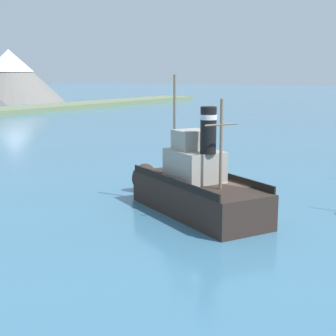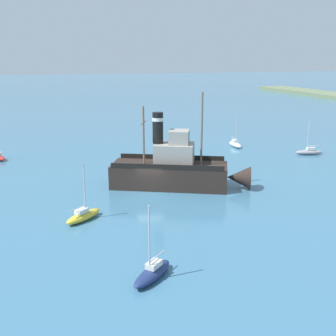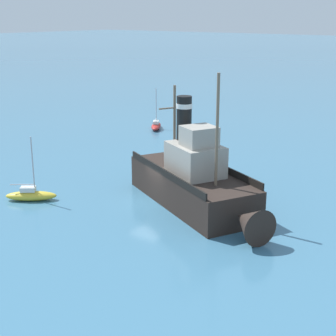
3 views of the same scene
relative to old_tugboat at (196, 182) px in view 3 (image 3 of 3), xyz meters
The scene contains 4 objects.
ground_plane 3.89m from the old_tugboat, 67.49° to the right, with size 600.00×600.00×0.00m, color teal.
old_tugboat is the anchor object (origin of this frame).
sailboat_yellow 12.42m from the old_tugboat, 57.30° to the right, with size 3.27×3.63×4.90m.
sailboat_red 26.29m from the old_tugboat, 134.27° to the right, with size 3.76×3.05×4.90m.
Camera 3 is at (27.55, 23.35, 13.49)m, focal length 55.00 mm.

